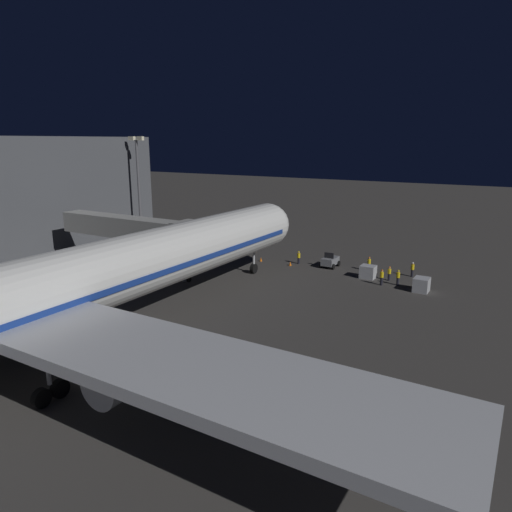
{
  "coord_description": "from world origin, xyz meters",
  "views": [
    {
      "loc": [
        -28.4,
        25.99,
        15.74
      ],
      "look_at": [
        -3.0,
        -16.65,
        3.5
      ],
      "focal_mm": 32.9,
      "sensor_mm": 36.0,
      "label": 1
    }
  ],
  "objects_px": {
    "airliner_at_gate": "(32,298)",
    "ground_crew_under_port_wing": "(369,263)",
    "ground_crew_near_nose_gear": "(299,257)",
    "ground_crew_marshaller_fwd": "(382,277)",
    "baggage_container_mid_row": "(421,285)",
    "jet_bridge": "(140,229)",
    "ground_crew_by_tug": "(389,273)",
    "baggage_container_near_belt": "(368,272)",
    "ground_crew_by_belt_loader": "(412,269)",
    "ground_crew_walking_aft": "(398,277)",
    "traffic_cone_nose_port": "(290,264)",
    "traffic_cone_nose_starboard": "(261,259)",
    "pushback_tug": "(330,261)",
    "apron_floodlight_mast": "(138,181)"
  },
  "relations": [
    {
      "from": "airliner_at_gate",
      "to": "ground_crew_under_port_wing",
      "type": "relative_size",
      "value": 39.11
    },
    {
      "from": "ground_crew_near_nose_gear",
      "to": "ground_crew_marshaller_fwd",
      "type": "height_order",
      "value": "ground_crew_marshaller_fwd"
    },
    {
      "from": "airliner_at_gate",
      "to": "baggage_container_mid_row",
      "type": "bearing_deg",
      "value": -120.69
    },
    {
      "from": "jet_bridge",
      "to": "ground_crew_by_tug",
      "type": "height_order",
      "value": "jet_bridge"
    },
    {
      "from": "baggage_container_near_belt",
      "to": "ground_crew_by_belt_loader",
      "type": "xyz_separation_m",
      "value": [
        -4.33,
        -3.31,
        0.21
      ]
    },
    {
      "from": "baggage_container_mid_row",
      "to": "ground_crew_by_belt_loader",
      "type": "distance_m",
      "value": 5.73
    },
    {
      "from": "ground_crew_under_port_wing",
      "to": "ground_crew_walking_aft",
      "type": "xyz_separation_m",
      "value": [
        -4.62,
        4.14,
        -0.01
      ]
    },
    {
      "from": "ground_crew_by_belt_loader",
      "to": "ground_crew_marshaller_fwd",
      "type": "height_order",
      "value": "ground_crew_marshaller_fwd"
    },
    {
      "from": "ground_crew_by_belt_loader",
      "to": "traffic_cone_nose_port",
      "type": "bearing_deg",
      "value": 11.12
    },
    {
      "from": "airliner_at_gate",
      "to": "ground_crew_under_port_wing",
      "type": "distance_m",
      "value": 39.36
    },
    {
      "from": "airliner_at_gate",
      "to": "jet_bridge",
      "type": "distance_m",
      "value": 25.04
    },
    {
      "from": "baggage_container_near_belt",
      "to": "ground_crew_by_tug",
      "type": "height_order",
      "value": "ground_crew_by_tug"
    },
    {
      "from": "airliner_at_gate",
      "to": "ground_crew_walking_aft",
      "type": "distance_m",
      "value": 37.25
    },
    {
      "from": "baggage_container_near_belt",
      "to": "traffic_cone_nose_port",
      "type": "relative_size",
      "value": 3.09
    },
    {
      "from": "ground_crew_near_nose_gear",
      "to": "traffic_cone_nose_starboard",
      "type": "relative_size",
      "value": 3.1
    },
    {
      "from": "jet_bridge",
      "to": "traffic_cone_nose_starboard",
      "type": "bearing_deg",
      "value": -127.21
    },
    {
      "from": "ground_crew_by_belt_loader",
      "to": "pushback_tug",
      "type": "bearing_deg",
      "value": 5.03
    },
    {
      "from": "baggage_container_near_belt",
      "to": "ground_crew_by_tug",
      "type": "bearing_deg",
      "value": -172.49
    },
    {
      "from": "apron_floodlight_mast",
      "to": "traffic_cone_nose_starboard",
      "type": "xyz_separation_m",
      "value": [
        -23.3,
        1.72,
        -9.33
      ]
    },
    {
      "from": "ground_crew_near_nose_gear",
      "to": "ground_crew_by_belt_loader",
      "type": "distance_m",
      "value": 14.29
    },
    {
      "from": "ground_crew_near_nose_gear",
      "to": "traffic_cone_nose_port",
      "type": "distance_m",
      "value": 1.64
    },
    {
      "from": "baggage_container_near_belt",
      "to": "traffic_cone_nose_starboard",
      "type": "height_order",
      "value": "baggage_container_near_belt"
    },
    {
      "from": "ground_crew_by_belt_loader",
      "to": "ground_crew_marshaller_fwd",
      "type": "xyz_separation_m",
      "value": [
        2.16,
        5.24,
        0.03
      ]
    },
    {
      "from": "jet_bridge",
      "to": "ground_crew_under_port_wing",
      "type": "height_order",
      "value": "jet_bridge"
    },
    {
      "from": "ground_crew_by_belt_loader",
      "to": "ground_crew_by_tug",
      "type": "relative_size",
      "value": 1.06
    },
    {
      "from": "baggage_container_mid_row",
      "to": "ground_crew_near_nose_gear",
      "type": "relative_size",
      "value": 1.04
    },
    {
      "from": "baggage_container_mid_row",
      "to": "jet_bridge",
      "type": "bearing_deg",
      "value": 18.04
    },
    {
      "from": "baggage_container_mid_row",
      "to": "ground_crew_near_nose_gear",
      "type": "bearing_deg",
      "value": -13.13
    },
    {
      "from": "ground_crew_marshaller_fwd",
      "to": "traffic_cone_nose_port",
      "type": "bearing_deg",
      "value": -10.55
    },
    {
      "from": "baggage_container_near_belt",
      "to": "traffic_cone_nose_port",
      "type": "xyz_separation_m",
      "value": [
        10.41,
        -0.41,
        -0.49
      ]
    },
    {
      "from": "jet_bridge",
      "to": "ground_crew_under_port_wing",
      "type": "distance_m",
      "value": 28.19
    },
    {
      "from": "ground_crew_marshaller_fwd",
      "to": "traffic_cone_nose_starboard",
      "type": "xyz_separation_m",
      "value": [
        16.98,
        -2.34,
        -0.73
      ]
    },
    {
      "from": "jet_bridge",
      "to": "apron_floodlight_mast",
      "type": "xyz_separation_m",
      "value": [
        13.87,
        -14.14,
        4.13
      ]
    },
    {
      "from": "apron_floodlight_mast",
      "to": "ground_crew_under_port_wing",
      "type": "height_order",
      "value": "apron_floodlight_mast"
    },
    {
      "from": "baggage_container_mid_row",
      "to": "ground_crew_near_nose_gear",
      "type": "distance_m",
      "value": 16.82
    },
    {
      "from": "ground_crew_under_port_wing",
      "to": "traffic_cone_nose_port",
      "type": "height_order",
      "value": "ground_crew_under_port_wing"
    },
    {
      "from": "apron_floodlight_mast",
      "to": "baggage_container_mid_row",
      "type": "xyz_separation_m",
      "value": [
        -44.6,
        4.13,
        -8.84
      ]
    },
    {
      "from": "ground_crew_under_port_wing",
      "to": "traffic_cone_nose_starboard",
      "type": "bearing_deg",
      "value": 11.02
    },
    {
      "from": "jet_bridge",
      "to": "ground_crew_near_nose_gear",
      "type": "distance_m",
      "value": 20.44
    },
    {
      "from": "ground_crew_by_belt_loader",
      "to": "ground_crew_by_tug",
      "type": "distance_m",
      "value": 3.56
    },
    {
      "from": "ground_crew_by_belt_loader",
      "to": "ground_crew_under_port_wing",
      "type": "xyz_separation_m",
      "value": [
        5.21,
        0.18,
        0.02
      ]
    },
    {
      "from": "jet_bridge",
      "to": "airliner_at_gate",
      "type": "bearing_deg",
      "value": 117.67
    },
    {
      "from": "pushback_tug",
      "to": "ground_crew_marshaller_fwd",
      "type": "bearing_deg",
      "value": 151.17
    },
    {
      "from": "apron_floodlight_mast",
      "to": "ground_crew_walking_aft",
      "type": "distance_m",
      "value": 42.84
    },
    {
      "from": "baggage_container_mid_row",
      "to": "baggage_container_near_belt",
      "type": "bearing_deg",
      "value": -17.08
    },
    {
      "from": "baggage_container_mid_row",
      "to": "ground_crew_walking_aft",
      "type": "xyz_separation_m",
      "value": [
        2.76,
        -0.99,
        0.22
      ]
    },
    {
      "from": "jet_bridge",
      "to": "ground_crew_marshaller_fwd",
      "type": "bearing_deg",
      "value": -159.12
    },
    {
      "from": "ground_crew_near_nose_gear",
      "to": "ground_crew_marshaller_fwd",
      "type": "bearing_deg",
      "value": 162.7
    },
    {
      "from": "baggage_container_mid_row",
      "to": "ground_crew_under_port_wing",
      "type": "bearing_deg",
      "value": -34.79
    },
    {
      "from": "baggage_container_mid_row",
      "to": "pushback_tug",
      "type": "bearing_deg",
      "value": -19.87
    }
  ]
}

